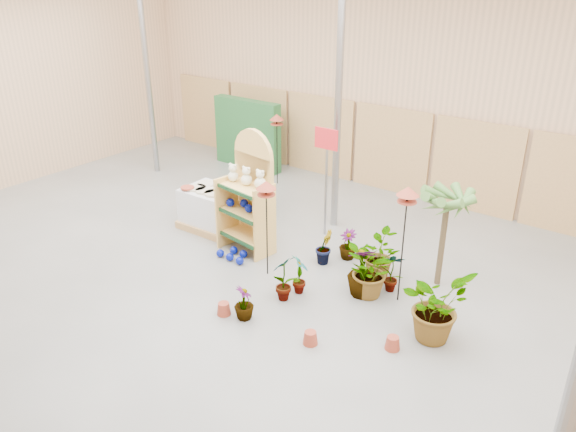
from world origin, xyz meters
name	(u,v)px	position (x,y,z in m)	size (l,w,h in m)	color
room	(251,154)	(0.00, 0.91, 2.21)	(15.20, 12.10, 4.70)	slate
display_shelf	(251,196)	(-0.70, 1.70, 1.06)	(1.04, 0.74, 2.31)	#DAAB55
teddy_bears	(247,178)	(-0.68, 1.59, 1.46)	(0.85, 0.22, 0.36)	white
gazing_balls_shelf	(247,206)	(-0.70, 1.57, 0.91)	(0.85, 0.29, 0.16)	#05128F
gazing_balls_floor	(233,255)	(-0.68, 1.13, 0.07)	(0.63, 0.39, 0.15)	#05128F
pallet_stack	(211,208)	(-1.96, 1.89, 0.42)	(1.20, 1.01, 0.87)	#AE834D
charcoal_planters	(253,190)	(-1.80, 3.03, 0.50)	(0.50, 0.50, 1.00)	#35363E
trellis_stock	(247,134)	(-3.80, 5.20, 0.90)	(2.00, 0.30, 1.80)	#215B2B
offer_sign	(326,160)	(0.10, 2.98, 1.57)	(0.50, 0.08, 2.20)	gray
bird_table_front	(266,188)	(0.17, 1.08, 1.62)	(0.34, 0.34, 1.75)	black
bird_table_right	(408,195)	(2.39, 1.69, 1.84)	(0.34, 0.34, 1.98)	black
bird_table_back	(277,119)	(-2.40, 4.67, 1.62)	(0.34, 0.34, 1.74)	black
palm	(448,199)	(2.69, 2.57, 1.56)	(0.70, 0.70, 1.82)	brown
potted_plant_0	(299,274)	(0.98, 0.91, 0.36)	(0.38, 0.25, 0.71)	#4C7C34
potted_plant_2	(370,272)	(1.96, 1.49, 0.46)	(0.84, 0.72, 0.93)	#4C7C34
potted_plant_3	(363,271)	(1.83, 1.48, 0.44)	(0.49, 0.49, 0.88)	#4C7C34
potted_plant_4	(392,272)	(2.16, 1.88, 0.36)	(0.38, 0.26, 0.73)	#4C7C34
potted_plant_5	(324,247)	(0.73, 2.01, 0.32)	(0.35, 0.28, 0.64)	#4C7C34
potted_plant_6	(377,255)	(1.72, 2.16, 0.41)	(0.74, 0.64, 0.82)	#4C7C34
potted_plant_7	(244,303)	(0.73, -0.19, 0.27)	(0.30, 0.30, 0.54)	#4C7C34
potted_plant_8	(284,277)	(0.88, 0.61, 0.41)	(0.43, 0.29, 0.82)	#4C7C34
potted_plant_10	(435,305)	(3.23, 1.10, 0.54)	(0.98, 0.85, 1.09)	#4C7C34
potted_plant_11	(348,244)	(1.00, 2.41, 0.29)	(0.32, 0.32, 0.57)	#4C7C34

